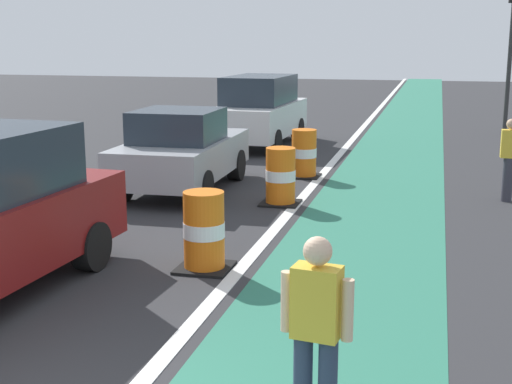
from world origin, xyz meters
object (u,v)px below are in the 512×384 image
(traffic_barrel_mid, at_px, (281,177))
(pedestrian_crossing, at_px, (509,157))
(parked_suv_third, at_px, (260,110))
(parked_sedan_second, at_px, (181,151))
(skateboarder_on_lane, at_px, (316,335))
(traffic_barrel_back, at_px, (304,154))
(traffic_barrel_front, at_px, (204,232))

(traffic_barrel_mid, bearing_deg, pedestrian_crossing, 17.50)
(traffic_barrel_mid, bearing_deg, parked_suv_third, 107.05)
(parked_sedan_second, height_order, parked_suv_third, parked_suv_third)
(skateboarder_on_lane, relative_size, pedestrian_crossing, 1.05)
(skateboarder_on_lane, xyz_separation_m, traffic_barrel_mid, (-2.02, 7.95, -0.38))
(parked_suv_third, distance_m, pedestrian_crossing, 8.73)
(traffic_barrel_mid, height_order, traffic_barrel_back, same)
(traffic_barrel_front, bearing_deg, parked_sedan_second, 113.52)
(traffic_barrel_front, distance_m, traffic_barrel_back, 6.85)
(parked_suv_third, distance_m, traffic_barrel_back, 4.97)
(parked_sedan_second, height_order, traffic_barrel_back, parked_sedan_second)
(parked_sedan_second, distance_m, parked_suv_third, 6.51)
(parked_sedan_second, bearing_deg, traffic_barrel_back, 43.11)
(traffic_barrel_front, height_order, pedestrian_crossing, pedestrian_crossing)
(skateboarder_on_lane, bearing_deg, traffic_barrel_back, 100.98)
(parked_sedan_second, distance_m, traffic_barrel_back, 3.02)
(parked_sedan_second, relative_size, traffic_barrel_mid, 3.80)
(skateboarder_on_lane, xyz_separation_m, parked_sedan_second, (-4.28, 8.67, -0.08))
(traffic_barrel_back, bearing_deg, skateboarder_on_lane, -79.02)
(traffic_barrel_front, height_order, traffic_barrel_mid, same)
(parked_sedan_second, xyz_separation_m, traffic_barrel_mid, (2.26, -0.72, -0.30))
(parked_suv_third, relative_size, pedestrian_crossing, 2.89)
(parked_sedan_second, distance_m, traffic_barrel_mid, 2.39)
(traffic_barrel_front, relative_size, traffic_barrel_mid, 1.00)
(traffic_barrel_front, xyz_separation_m, pedestrian_crossing, (4.39, 5.40, 0.33))
(parked_suv_third, bearing_deg, traffic_barrel_back, -64.18)
(traffic_barrel_front, xyz_separation_m, traffic_barrel_back, (0.11, 6.85, 0.00))
(parked_sedan_second, bearing_deg, skateboarder_on_lane, -63.74)
(parked_sedan_second, xyz_separation_m, traffic_barrel_back, (2.20, 2.06, -0.30))
(traffic_barrel_mid, bearing_deg, skateboarder_on_lane, -75.76)
(parked_suv_third, height_order, traffic_barrel_back, parked_suv_third)
(parked_sedan_second, bearing_deg, parked_suv_third, 89.61)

